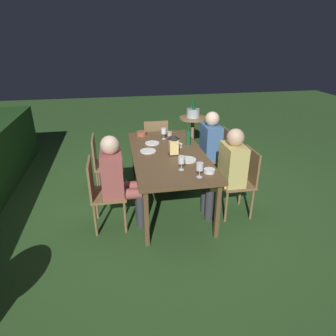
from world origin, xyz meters
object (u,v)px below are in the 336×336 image
at_px(person_in_rust, 118,178).
at_px(wine_glass_a, 181,160).
at_px(plate_a, 152,143).
at_px(ice_bucket, 193,112).
at_px(person_in_blue, 206,146).
at_px(bowl_olives, 141,133).
at_px(side_table, 193,128).
at_px(chair_side_right_b, 104,162).
at_px(bowl_bread, 209,171).
at_px(lantern_centerpiece, 174,144).
at_px(wine_glass_c, 164,131).
at_px(bowl_dip, 177,145).
at_px(bowl_salad, 169,133).
at_px(dining_table, 168,156).
at_px(green_bottle_on_table, 188,137).
at_px(person_in_mustard, 227,169).
at_px(chair_head_far, 155,141).
at_px(chair_side_left_a, 241,179).
at_px(chair_side_right_a, 102,191).
at_px(chair_side_left_b, 218,154).
at_px(plate_b, 148,151).
at_px(plate_c, 187,160).
at_px(wine_glass_b, 200,167).

height_order(person_in_rust, wine_glass_a, person_in_rust).
relative_size(plate_a, ice_bucket, 0.59).
distance_m(person_in_blue, bowl_olives, 1.01).
bearing_deg(person_in_rust, side_table, -32.15).
xyz_separation_m(chair_side_right_b, bowl_bread, (-1.11, -1.21, 0.27)).
bearing_deg(side_table, lantern_centerpiece, 158.69).
distance_m(wine_glass_c, bowl_olives, 0.40).
bearing_deg(bowl_dip, bowl_olives, 36.17).
bearing_deg(lantern_centerpiece, bowl_salad, -6.11).
distance_m(bowl_salad, side_table, 1.51).
bearing_deg(bowl_salad, dining_table, 168.90).
xyz_separation_m(lantern_centerpiece, bowl_dip, (0.27, -0.11, -0.12)).
height_order(green_bottle_on_table, wine_glass_c, green_bottle_on_table).
distance_m(person_in_mustard, bowl_salad, 1.29).
xyz_separation_m(chair_head_far, bowl_dip, (-1.01, -0.17, 0.27)).
bearing_deg(chair_side_left_a, chair_side_right_a, 90.00).
bearing_deg(bowl_bread, wine_glass_a, 66.62).
bearing_deg(chair_side_left_a, chair_head_far, 27.77).
distance_m(chair_side_left_b, green_bottle_on_table, 0.66).
xyz_separation_m(dining_table, wine_glass_c, (0.56, -0.04, 0.17)).
relative_size(dining_table, wine_glass_a, 11.33).
relative_size(chair_side_right_b, plate_a, 4.31).
bearing_deg(side_table, wine_glass_a, 162.25).
height_order(chair_side_left_a, plate_b, chair_side_left_a).
relative_size(plate_b, side_table, 0.32).
xyz_separation_m(chair_head_far, ice_bucket, (0.82, -0.88, 0.27)).
height_order(bowl_bread, ice_bucket, ice_bucket).
xyz_separation_m(person_in_rust, plate_c, (0.14, -0.85, 0.11)).
distance_m(chair_side_right_b, plate_c, 1.30).
distance_m(bowl_bread, side_table, 2.78).
bearing_deg(chair_side_right_a, bowl_dip, -58.72).
bearing_deg(lantern_centerpiece, chair_side_right_b, 61.01).
distance_m(person_in_rust, bowl_dip, 1.05).
relative_size(wine_glass_b, bowl_bread, 1.36).
bearing_deg(person_in_mustard, wine_glass_c, 32.31).
distance_m(lantern_centerpiece, bowl_olives, 0.94).
bearing_deg(chair_head_far, ice_bucket, -46.89).
bearing_deg(lantern_centerpiece, chair_side_left_b, -57.62).
height_order(chair_side_right_a, plate_b, chair_side_right_a).
bearing_deg(wine_glass_b, plate_b, 27.69).
distance_m(chair_side_right_b, wine_glass_b, 1.65).
relative_size(bowl_dip, side_table, 0.21).
distance_m(chair_side_right_b, bowl_olives, 0.75).
bearing_deg(dining_table, green_bottle_on_table, -52.48).
height_order(person_in_rust, bowl_olives, person_in_rust).
bearing_deg(person_in_mustard, chair_side_left_b, -12.79).
bearing_deg(chair_side_right_b, person_in_blue, -90.00).
bearing_deg(chair_side_right_a, wine_glass_a, -97.82).
height_order(bowl_dip, ice_bucket, ice_bucket).
height_order(wine_glass_c, bowl_olives, wine_glass_c).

